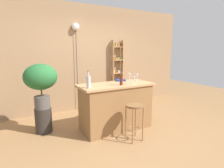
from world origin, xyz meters
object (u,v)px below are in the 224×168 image
bottle_vinegar (89,82)px  cookbook (120,80)px  spice_shelf (117,73)px  potted_plant (41,80)px  bar_stool (134,114)px  wine_glass_center (137,76)px  plant_stool (44,120)px  wine_glass_right (129,75)px  bottle_wine_red (121,79)px  pendant_globe_light (76,29)px  wine_glass_left (134,79)px

bottle_vinegar → cookbook: bearing=23.0°
spice_shelf → potted_plant: (-2.28, -0.97, 0.10)m
potted_plant → bar_stool: bearing=-39.9°
bottle_vinegar → wine_glass_center: bearing=7.9°
bottle_vinegar → potted_plant: bearing=137.0°
cookbook → spice_shelf: bearing=80.4°
bar_stool → potted_plant: 1.88m
spice_shelf → wine_glass_center: spice_shelf is taller
plant_stool → wine_glass_right: (1.82, -0.33, 0.81)m
bottle_wine_red → cookbook: bottle_wine_red is taller
spice_shelf → plant_stool: 2.58m
wine_glass_right → cookbook: wine_glass_right is taller
spice_shelf → wine_glass_right: (-0.46, -1.30, 0.10)m
spice_shelf → cookbook: size_ratio=9.00×
plant_stool → pendant_globe_light: 2.40m
plant_stool → spice_shelf: bearing=23.1°
bar_stool → bottle_wine_red: bottle_wine_red is taller
wine_glass_center → wine_glass_right: 0.19m
spice_shelf → bottle_vinegar: bearing=-133.9°
bottle_wine_red → cookbook: size_ratio=1.42×
plant_stool → wine_glass_left: size_ratio=3.01×
spice_shelf → plant_stool: (-2.28, -0.97, -0.71)m
spice_shelf → plant_stool: spice_shelf is taller
wine_glass_center → pendant_globe_light: 2.03m
bar_stool → plant_stool: size_ratio=1.35×
wine_glass_left → wine_glass_center: (0.28, 0.27, 0.00)m
wine_glass_right → pendant_globe_light: 1.88m
potted_plant → pendant_globe_light: (1.06, 1.00, 1.08)m
cookbook → bar_stool: bearing=-87.0°
bottle_vinegar → cookbook: size_ratio=1.50×
wine_glass_left → pendant_globe_light: 2.15m
spice_shelf → wine_glass_left: 1.87m
bar_stool → bottle_vinegar: size_ratio=2.10×
bottle_wine_red → wine_glass_center: 0.57m
plant_stool → wine_glass_right: wine_glass_right is taller
bottle_wine_red → bar_stool: bearing=-89.9°
wine_glass_left → cookbook: size_ratio=0.78×
plant_stool → pendant_globe_light: size_ratio=0.22×
bar_stool → bottle_wine_red: size_ratio=2.23×
bar_stool → potted_plant: size_ratio=0.76×
wine_glass_left → wine_glass_center: 0.39m
wine_glass_left → wine_glass_right: 0.49m
bar_stool → spice_shelf: 2.35m
bar_stool → wine_glass_center: bearing=51.1°
plant_stool → bottle_vinegar: bottle_vinegar is taller
plant_stool → potted_plant: potted_plant is taller
wine_glass_center → cookbook: 0.37m
wine_glass_center → cookbook: bearing=142.5°
bar_stool → bottle_wine_red: bearing=90.1°
bar_stool → plant_stool: (-1.37, 1.15, -0.24)m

